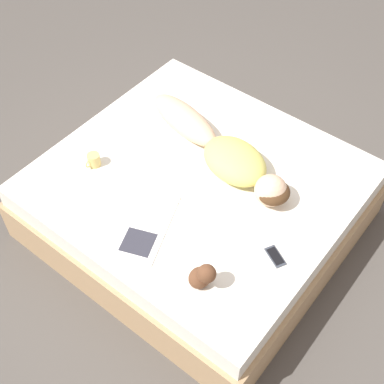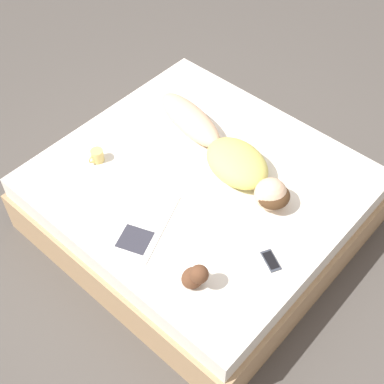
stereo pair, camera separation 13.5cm
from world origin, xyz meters
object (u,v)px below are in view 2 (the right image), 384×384
cell_phone (271,261)px  person (226,152)px  open_magazine (144,223)px  coffee_mug (97,156)px

cell_phone → person: bearing=-94.2°
open_magazine → coffee_mug: size_ratio=5.10×
open_magazine → coffee_mug: (-0.17, -0.62, 0.04)m
coffee_mug → open_magazine: bearing=74.4°
person → cell_phone: size_ratio=8.13×
coffee_mug → cell_phone: size_ratio=0.73×
person → cell_phone: bearing=71.1°
person → open_magazine: (0.74, -0.04, -0.09)m
person → open_magazine: size_ratio=2.19×
person → open_magazine: person is taller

